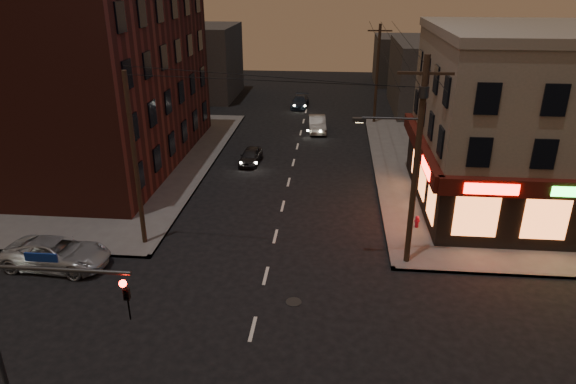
# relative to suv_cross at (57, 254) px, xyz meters

# --- Properties ---
(ground) EXTENTS (120.00, 120.00, 0.00)m
(ground) POSITION_rel_suv_cross_xyz_m (10.25, -3.94, -0.71)
(ground) COLOR black
(ground) RESTS_ON ground
(sidewalk_ne) EXTENTS (24.00, 28.00, 0.15)m
(sidewalk_ne) POSITION_rel_suv_cross_xyz_m (28.25, 15.06, -0.63)
(sidewalk_ne) COLOR #514F4C
(sidewalk_ne) RESTS_ON ground
(sidewalk_nw) EXTENTS (24.00, 28.00, 0.15)m
(sidewalk_nw) POSITION_rel_suv_cross_xyz_m (-7.75, 15.06, -0.63)
(sidewalk_nw) COLOR #514F4C
(sidewalk_nw) RESTS_ON ground
(pizza_building) EXTENTS (15.85, 12.85, 10.50)m
(pizza_building) POSITION_rel_suv_cross_xyz_m (26.18, 9.49, 4.64)
(pizza_building) COLOR gray
(pizza_building) RESTS_ON sidewalk_ne
(brick_apartment) EXTENTS (12.00, 20.00, 13.00)m
(brick_apartment) POSITION_rel_suv_cross_xyz_m (-4.25, 15.06, 5.94)
(brick_apartment) COLOR #4C1F18
(brick_apartment) RESTS_ON sidewalk_nw
(bg_building_ne_a) EXTENTS (10.00, 12.00, 7.00)m
(bg_building_ne_a) POSITION_rel_suv_cross_xyz_m (24.25, 34.06, 2.79)
(bg_building_ne_a) COLOR #3F3D3A
(bg_building_ne_a) RESTS_ON ground
(bg_building_nw) EXTENTS (9.00, 10.00, 8.00)m
(bg_building_nw) POSITION_rel_suv_cross_xyz_m (-2.75, 38.06, 3.29)
(bg_building_nw) COLOR #3F3D3A
(bg_building_nw) RESTS_ON ground
(bg_building_ne_b) EXTENTS (8.00, 8.00, 6.00)m
(bg_building_ne_b) POSITION_rel_suv_cross_xyz_m (22.25, 48.06, 2.29)
(bg_building_ne_b) COLOR #3F3D3A
(bg_building_ne_b) RESTS_ON ground
(utility_pole_main) EXTENTS (4.20, 0.44, 10.00)m
(utility_pole_main) POSITION_rel_suv_cross_xyz_m (16.93, 1.86, 5.05)
(utility_pole_main) COLOR #382619
(utility_pole_main) RESTS_ON sidewalk_ne
(utility_pole_far) EXTENTS (0.26, 0.26, 9.00)m
(utility_pole_far) POSITION_rel_suv_cross_xyz_m (17.05, 28.06, 3.94)
(utility_pole_far) COLOR #382619
(utility_pole_far) RESTS_ON sidewalk_ne
(utility_pole_west) EXTENTS (0.24, 0.24, 9.00)m
(utility_pole_west) POSITION_rel_suv_cross_xyz_m (3.45, 2.56, 3.94)
(utility_pole_west) COLOR #382619
(utility_pole_west) RESTS_ON sidewalk_nw
(traffic_signal) EXTENTS (4.49, 0.32, 6.47)m
(traffic_signal) POSITION_rel_suv_cross_xyz_m (4.68, -9.54, 3.45)
(traffic_signal) COLOR #333538
(traffic_signal) RESTS_ON ground
(suv_cross) EXTENTS (5.25, 2.72, 1.42)m
(suv_cross) POSITION_rel_suv_cross_xyz_m (0.00, 0.00, 0.00)
(suv_cross) COLOR #9A9FA3
(suv_cross) RESTS_ON ground
(sedan_near) EXTENTS (1.60, 3.51, 1.17)m
(sedan_near) POSITION_rel_suv_cross_xyz_m (7.04, 15.61, -0.12)
(sedan_near) COLOR black
(sedan_near) RESTS_ON ground
(sedan_mid) EXTENTS (1.84, 4.36, 1.40)m
(sedan_mid) POSITION_rel_suv_cross_xyz_m (11.69, 24.67, -0.01)
(sedan_mid) COLOR gray
(sedan_mid) RESTS_ON ground
(sedan_far) EXTENTS (1.90, 4.20, 1.19)m
(sedan_far) POSITION_rel_suv_cross_xyz_m (9.48, 33.74, -0.11)
(sedan_far) COLOR #1A2434
(sedan_far) RESTS_ON ground
(fire_hydrant) EXTENTS (0.30, 0.30, 0.69)m
(fire_hydrant) POSITION_rel_suv_cross_xyz_m (18.05, 5.62, -0.18)
(fire_hydrant) COLOR maroon
(fire_hydrant) RESTS_ON sidewalk_ne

